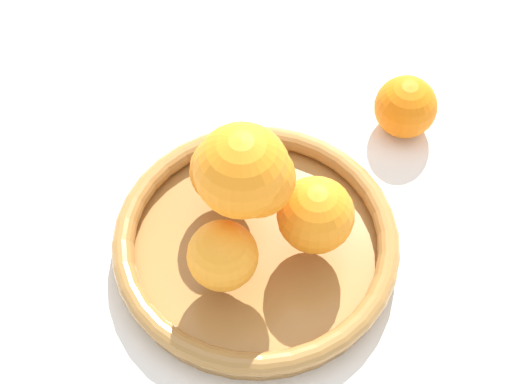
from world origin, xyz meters
TOP-DOWN VIEW (x-y plane):
  - ground_plane at (0.00, 0.00)m, footprint 4.00×4.00m
  - fruit_bowl at (0.00, 0.00)m, footprint 0.27×0.27m
  - orange_pile at (-0.00, 0.00)m, footprint 0.17×0.15m
  - stray_orange at (0.01, 0.22)m, footprint 0.07×0.07m

SIDE VIEW (x-z plane):
  - ground_plane at x=0.00m, z-range 0.00..0.00m
  - fruit_bowl at x=0.00m, z-range 0.00..0.03m
  - stray_orange at x=0.01m, z-range 0.00..0.07m
  - orange_pile at x=0.00m, z-range 0.03..0.17m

